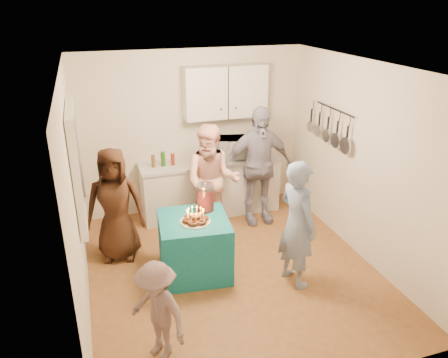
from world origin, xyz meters
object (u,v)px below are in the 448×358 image
object	(u,v)px
woman_back_right	(258,166)
party_table	(194,246)
child_near_left	(157,311)
microwave	(237,148)
woman_back_left	(115,205)
woman_back_center	(212,182)
man_birthday	(297,224)
punch_jar	(205,198)
counter	(210,188)

from	to	relation	value
woman_back_right	party_table	bearing A→B (deg)	-138.05
party_table	child_near_left	size ratio (longest dim) A/B	0.80
microwave	woman_back_left	xyz separation A→B (m)	(-2.01, -0.90, -0.30)
woman_back_center	woman_back_right	size ratio (longest dim) A/B	0.91
woman_back_left	woman_back_center	world-z (taller)	woman_back_center
woman_back_left	microwave	bearing A→B (deg)	35.65
party_table	man_birthday	xyz separation A→B (m)	(1.13, -0.57, 0.42)
woman_back_center	child_near_left	size ratio (longest dim) A/B	1.59
punch_jar	child_near_left	bearing A→B (deg)	-120.93
party_table	child_near_left	xyz separation A→B (m)	(-0.68, -1.28, 0.15)
man_birthday	counter	bearing A→B (deg)	-1.14
woman_back_center	woman_back_right	xyz separation A→B (m)	(0.78, 0.19, 0.08)
woman_back_left	child_near_left	size ratio (longest dim) A/B	1.47
microwave	punch_jar	size ratio (longest dim) A/B	1.75
man_birthday	woman_back_center	size ratio (longest dim) A/B	0.95
punch_jar	microwave	bearing A→B (deg)	56.64
microwave	man_birthday	world-z (taller)	man_birthday
party_table	woman_back_left	size ratio (longest dim) A/B	0.55
microwave	woman_back_left	world-z (taller)	woman_back_left
party_table	man_birthday	distance (m)	1.33
microwave	woman_back_center	world-z (taller)	woman_back_center
microwave	woman_back_left	size ratio (longest dim) A/B	0.38
party_table	man_birthday	bearing A→B (deg)	-26.88
party_table	child_near_left	distance (m)	1.46
punch_jar	child_near_left	distance (m)	1.78
microwave	party_table	xyz separation A→B (m)	(-1.12, -1.58, -0.69)
punch_jar	woman_back_center	size ratio (longest dim) A/B	0.20
counter	punch_jar	size ratio (longest dim) A/B	6.47
man_birthday	woman_back_left	distance (m)	2.37
woman_back_center	child_near_left	xyz separation A→B (m)	(-1.18, -2.18, -0.31)
man_birthday	woman_back_left	world-z (taller)	man_birthday
counter	party_table	distance (m)	1.72
microwave	woman_back_right	xyz separation A→B (m)	(0.17, -0.50, -0.15)
punch_jar	woman_back_right	bearing A→B (deg)	39.31
party_table	punch_jar	world-z (taller)	punch_jar
woman_back_right	child_near_left	size ratio (longest dim) A/B	1.74
child_near_left	woman_back_center	bearing A→B (deg)	116.28
counter	woman_back_right	size ratio (longest dim) A/B	1.19
woman_back_left	man_birthday	bearing A→B (deg)	-20.42
microwave	punch_jar	distance (m)	1.65
counter	microwave	size ratio (longest dim) A/B	3.71
counter	punch_jar	distance (m)	1.53
man_birthday	woman_back_right	xyz separation A→B (m)	(0.16, 1.66, 0.12)
counter	woman_back_right	world-z (taller)	woman_back_right
man_birthday	child_near_left	xyz separation A→B (m)	(-1.81, -0.71, -0.27)
woman_back_right	child_near_left	bearing A→B (deg)	-128.00
counter	child_near_left	bearing A→B (deg)	-115.27
man_birthday	woman_back_center	xyz separation A→B (m)	(-0.62, 1.47, 0.04)
punch_jar	woman_back_right	distance (m)	1.39
microwave	woman_back_left	bearing A→B (deg)	-142.89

